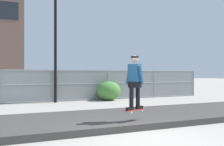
{
  "coord_description": "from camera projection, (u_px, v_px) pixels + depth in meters",
  "views": [
    {
      "loc": [
        -3.68,
        -6.11,
        1.66
      ],
      "look_at": [
        0.95,
        3.82,
        1.66
      ],
      "focal_mm": 44.31,
      "sensor_mm": 36.0,
      "label": 1
    }
  ],
  "objects": [
    {
      "name": "ground_plane",
      "position": [
        141.0,
        138.0,
        7.09
      ],
      "size": [
        120.0,
        120.0,
        0.0
      ],
      "primitive_type": "plane",
      "color": "#9E998E"
    },
    {
      "name": "gravel_berm",
      "position": [
        104.0,
        119.0,
        9.3
      ],
      "size": [
        14.98,
        3.59,
        0.2
      ],
      "primitive_type": "cube",
      "color": "#3D3A38",
      "rests_on": "ground_plane"
    },
    {
      "name": "skateboard",
      "position": [
        135.0,
        110.0,
        8.39
      ],
      "size": [
        0.82,
        0.48,
        0.07
      ],
      "color": "#B22D2D"
    },
    {
      "name": "skater",
      "position": [
        135.0,
        79.0,
        8.39
      ],
      "size": [
        0.71,
        0.62,
        1.65
      ],
      "color": "black",
      "rests_on": "skateboard"
    },
    {
      "name": "chain_fence",
      "position": [
        54.0,
        86.0,
        15.83
      ],
      "size": [
        20.52,
        0.06,
        1.85
      ],
      "color": "gray",
      "rests_on": "ground_plane"
    },
    {
      "name": "street_lamp",
      "position": [
        55.0,
        24.0,
        15.43
      ],
      "size": [
        0.44,
        0.44,
        7.16
      ],
      "color": "black",
      "rests_on": "ground_plane"
    },
    {
      "name": "parked_car_mid",
      "position": [
        88.0,
        84.0,
        20.34
      ],
      "size": [
        4.45,
        2.04,
        1.66
      ],
      "color": "maroon",
      "rests_on": "ground_plane"
    },
    {
      "name": "shrub_center",
      "position": [
        109.0,
        91.0,
        16.67
      ],
      "size": [
        1.49,
        1.22,
        1.15
      ],
      "color": "#477F38",
      "rests_on": "ground_plane"
    }
  ]
}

